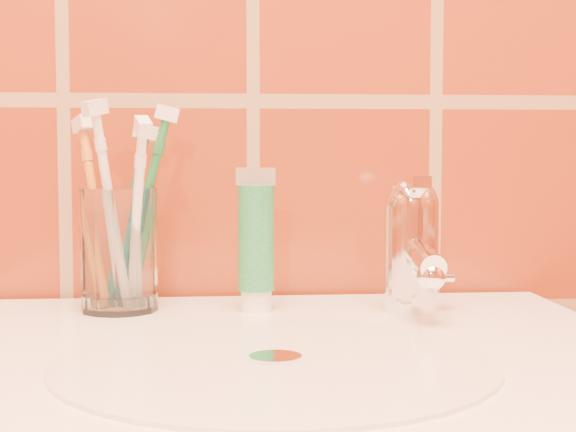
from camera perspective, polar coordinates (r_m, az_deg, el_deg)
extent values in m
cylinder|color=silver|center=(0.60, -0.83, -9.38)|extent=(0.30, 0.30, 0.00)
cylinder|color=white|center=(0.60, -0.83, -9.19)|extent=(0.04, 0.04, 0.00)
cylinder|color=white|center=(0.80, -10.88, -2.16)|extent=(0.09, 0.09, 0.11)
cylinder|color=white|center=(0.79, -2.06, -5.48)|extent=(0.03, 0.03, 0.02)
cylinder|color=#1C7640|center=(0.78, -2.07, -1.42)|extent=(0.03, 0.03, 0.09)
cube|color=beige|center=(0.78, -2.08, 2.57)|extent=(0.04, 0.00, 0.02)
cylinder|color=white|center=(0.79, 7.96, -2.73)|extent=(0.05, 0.05, 0.09)
sphere|color=white|center=(0.79, 8.00, 0.71)|extent=(0.05, 0.05, 0.05)
cylinder|color=white|center=(0.75, 8.62, -2.51)|extent=(0.02, 0.09, 0.03)
cube|color=white|center=(0.78, 8.21, 1.98)|extent=(0.02, 0.06, 0.01)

